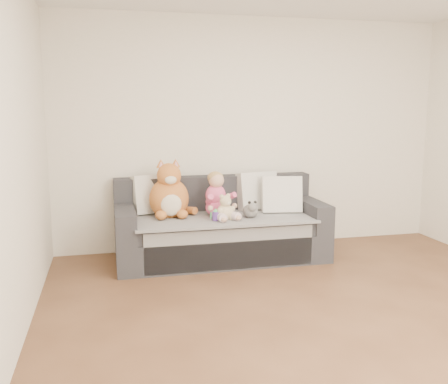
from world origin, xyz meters
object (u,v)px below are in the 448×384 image
plush_cat (170,195)px  teddy_bear (225,209)px  sofa (220,230)px  toddler (217,198)px  sippy_cup (216,214)px

plush_cat → teddy_bear: 0.61m
sofa → toddler: size_ratio=4.49×
toddler → sippy_cup: bearing=-121.4°
teddy_bear → sippy_cup: size_ratio=2.18×
teddy_bear → sippy_cup: (-0.11, -0.03, -0.04)m
teddy_bear → toddler: bearing=79.5°
plush_cat → teddy_bear: size_ratio=2.34×
teddy_bear → sippy_cup: bearing=171.8°
toddler → sofa: bearing=43.9°
toddler → plush_cat: plush_cat is taller
plush_cat → sippy_cup: size_ratio=5.09×
sippy_cup → sofa: bearing=68.9°
teddy_bear → sippy_cup: 0.12m
teddy_bear → plush_cat: bearing=128.4°
plush_cat → sippy_cup: plush_cat is taller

